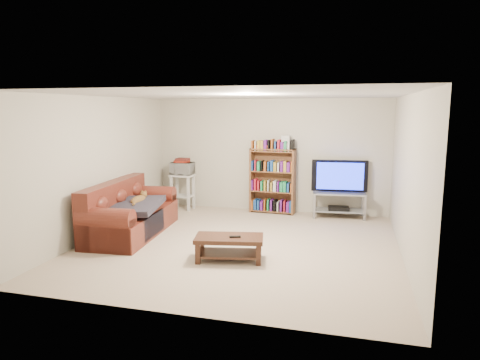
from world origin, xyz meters
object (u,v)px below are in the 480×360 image
(sofa, at_px, (128,216))
(bookshelf, at_px, (272,180))
(tv_stand, at_px, (339,200))
(coffee_table, at_px, (229,244))

(sofa, bearing_deg, bookshelf, 40.91)
(sofa, xyz_separation_m, tv_stand, (3.56, 2.15, 0.03))
(coffee_table, bearing_deg, bookshelf, 77.74)
(coffee_table, xyz_separation_m, tv_stand, (1.45, 2.98, 0.10))
(sofa, height_order, coffee_table, sofa)
(tv_stand, bearing_deg, bookshelf, 172.21)
(tv_stand, relative_size, bookshelf, 0.79)
(bookshelf, bearing_deg, sofa, -131.38)
(sofa, bearing_deg, coffee_table, -26.08)
(coffee_table, relative_size, tv_stand, 0.98)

